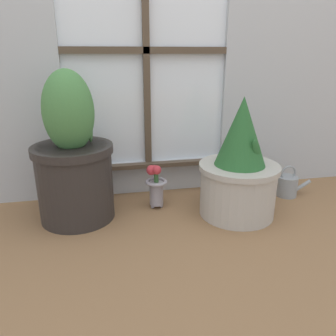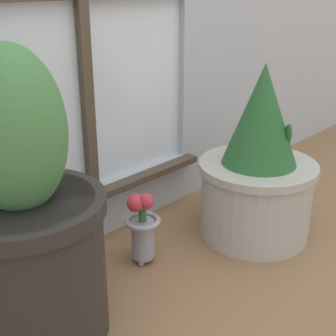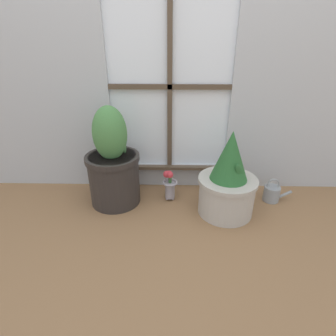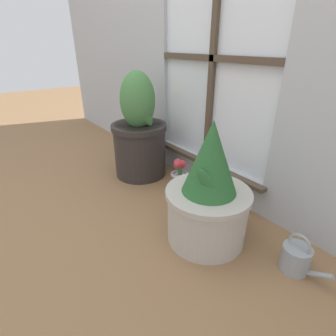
{
  "view_description": "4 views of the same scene",
  "coord_description": "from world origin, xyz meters",
  "px_view_note": "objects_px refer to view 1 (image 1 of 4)",
  "views": [
    {
      "loc": [
        -0.26,
        -1.33,
        0.8
      ],
      "look_at": [
        0.06,
        0.21,
        0.25
      ],
      "focal_mm": 35.0,
      "sensor_mm": 36.0,
      "label": 1
    },
    {
      "loc": [
        -0.88,
        -0.67,
        0.85
      ],
      "look_at": [
        0.05,
        0.21,
        0.33
      ],
      "focal_mm": 50.0,
      "sensor_mm": 36.0,
      "label": 2
    },
    {
      "loc": [
        0.03,
        -1.46,
        1.12
      ],
      "look_at": [
        -0.01,
        0.22,
        0.3
      ],
      "focal_mm": 28.0,
      "sensor_mm": 36.0,
      "label": 3
    },
    {
      "loc": [
        1.13,
        -0.67,
        0.9
      ],
      "look_at": [
        -0.01,
        0.2,
        0.21
      ],
      "focal_mm": 28.0,
      "sensor_mm": 36.0,
      "label": 4
    }
  ],
  "objects_px": {
    "potted_plant_left": "(73,161)",
    "watering_can": "(287,185)",
    "potted_plant_right": "(239,169)",
    "flower_vase": "(156,184)"
  },
  "relations": [
    {
      "from": "potted_plant_left",
      "to": "watering_can",
      "type": "bearing_deg",
      "value": 1.62
    },
    {
      "from": "potted_plant_left",
      "to": "potted_plant_right",
      "type": "xyz_separation_m",
      "value": [
        0.81,
        -0.12,
        -0.06
      ]
    },
    {
      "from": "flower_vase",
      "to": "potted_plant_right",
      "type": "bearing_deg",
      "value": -21.69
    },
    {
      "from": "flower_vase",
      "to": "watering_can",
      "type": "height_order",
      "value": "flower_vase"
    },
    {
      "from": "potted_plant_right",
      "to": "watering_can",
      "type": "height_order",
      "value": "potted_plant_right"
    },
    {
      "from": "watering_can",
      "to": "potted_plant_left",
      "type": "bearing_deg",
      "value": -178.38
    },
    {
      "from": "flower_vase",
      "to": "watering_can",
      "type": "distance_m",
      "value": 0.79
    },
    {
      "from": "potted_plant_left",
      "to": "potted_plant_right",
      "type": "bearing_deg",
      "value": -8.72
    },
    {
      "from": "potted_plant_left",
      "to": "potted_plant_right",
      "type": "height_order",
      "value": "potted_plant_left"
    },
    {
      "from": "potted_plant_right",
      "to": "flower_vase",
      "type": "distance_m",
      "value": 0.44
    }
  ]
}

